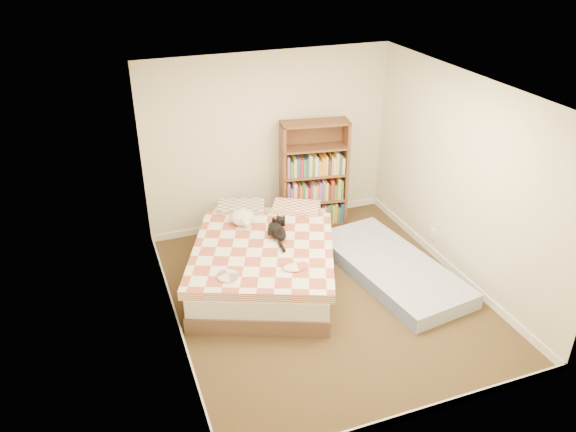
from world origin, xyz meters
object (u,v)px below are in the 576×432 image
object	(u,v)px
floor_mattress	(391,268)
white_dog	(243,217)
bed	(263,258)
bookshelf	(313,187)
black_cat	(276,230)

from	to	relation	value
floor_mattress	white_dog	distance (m)	1.98
bed	floor_mattress	xyz separation A→B (m)	(1.53, -0.51, -0.18)
bed	bookshelf	distance (m)	1.60
bookshelf	white_dog	distance (m)	1.38
bed	white_dog	distance (m)	0.60
bookshelf	floor_mattress	xyz separation A→B (m)	(0.41, -1.62, -0.47)
bed	black_cat	size ratio (longest dim) A/B	3.72
black_cat	white_dog	distance (m)	0.52
bookshelf	bed	bearing A→B (deg)	-126.47
white_dog	floor_mattress	bearing A→B (deg)	12.62
floor_mattress	black_cat	xyz separation A→B (m)	(-1.34, 0.56, 0.52)
bed	black_cat	world-z (taller)	black_cat
bookshelf	floor_mattress	world-z (taller)	bookshelf
bookshelf	black_cat	xyz separation A→B (m)	(-0.93, -1.06, 0.04)
bed	white_dog	size ratio (longest dim) A/B	5.77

